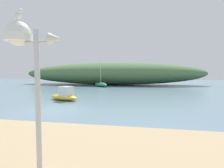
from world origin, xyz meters
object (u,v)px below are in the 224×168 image
(seagull_on_radar, at_px, (18,15))
(sailboat_west_reach, at_px, (101,85))
(mast_structure, at_px, (24,46))
(motorboat_centre_water, at_px, (65,95))

(seagull_on_radar, bearing_deg, sailboat_west_reach, 100.78)
(mast_structure, bearing_deg, motorboat_centre_water, 112.11)
(motorboat_centre_water, distance_m, sailboat_west_reach, 16.78)
(mast_structure, xyz_separation_m, sailboat_west_reach, (-5.54, 28.47, -2.73))
(seagull_on_radar, relative_size, motorboat_centre_water, 0.10)
(sailboat_west_reach, bearing_deg, mast_structure, -78.99)
(mast_structure, distance_m, sailboat_west_reach, 29.13)
(sailboat_west_reach, bearing_deg, seagull_on_radar, -79.22)
(seagull_on_radar, height_order, motorboat_centre_water, seagull_on_radar)
(seagull_on_radar, bearing_deg, mast_structure, 4.08)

